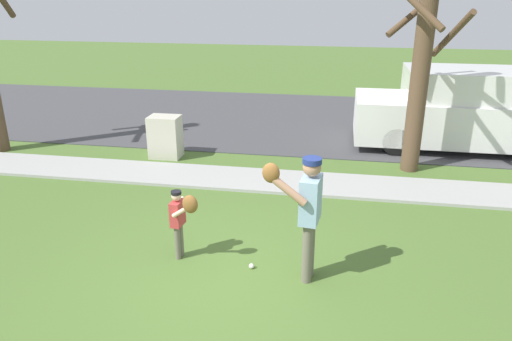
{
  "coord_description": "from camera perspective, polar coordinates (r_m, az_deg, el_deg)",
  "views": [
    {
      "loc": [
        1.32,
        -5.37,
        3.7
      ],
      "look_at": [
        0.09,
        1.61,
        1.0
      ],
      "focal_mm": 34.13,
      "sensor_mm": 36.0,
      "label": 1
    }
  ],
  "objects": [
    {
      "name": "sidewalk_strip",
      "position": [
        9.78,
        1.46,
        -1.2
      ],
      "size": [
        36.0,
        1.2,
        0.06
      ],
      "primitive_type": "cube",
      "color": "#A3A39E",
      "rests_on": "ground"
    },
    {
      "name": "utility_cabinet",
      "position": [
        11.28,
        -10.59,
        3.9
      ],
      "size": [
        0.69,
        0.51,
        0.96
      ],
      "primitive_type": "cube",
      "color": "beige",
      "rests_on": "ground"
    },
    {
      "name": "baseball",
      "position": [
        6.91,
        -0.54,
        -11.14
      ],
      "size": [
        0.07,
        0.07,
        0.07
      ],
      "primitive_type": "sphere",
      "color": "white",
      "rests_on": "ground"
    },
    {
      "name": "street_tree_near",
      "position": [
        10.4,
        18.87,
        12.12
      ],
      "size": [
        1.84,
        1.88,
        4.31
      ],
      "color": "brown",
      "rests_on": "ground"
    },
    {
      "name": "ground_plane",
      "position": [
        9.7,
        1.37,
        -1.58
      ],
      "size": [
        48.0,
        48.0,
        0.0
      ],
      "primitive_type": "plane",
      "color": "#4C6B2D"
    },
    {
      "name": "person_adult",
      "position": [
        6.25,
        5.98,
        -4.14
      ],
      "size": [
        0.74,
        0.61,
        1.72
      ],
      "rotation": [
        0.0,
        0.0,
        3.02
      ],
      "color": "#6B6656",
      "rests_on": "ground"
    },
    {
      "name": "person_child",
      "position": [
        6.9,
        -8.8,
        -5.16
      ],
      "size": [
        0.46,
        0.45,
        1.08
      ],
      "rotation": [
        0.0,
        0.0,
        6.16
      ],
      "color": "#6B6656",
      "rests_on": "ground"
    },
    {
      "name": "parked_van_white",
      "position": [
        12.64,
        23.04,
        6.4
      ],
      "size": [
        5.0,
        1.95,
        1.88
      ],
      "rotation": [
        0.0,
        0.0,
        3.14
      ],
      "color": "silver",
      "rests_on": "road_surface"
    },
    {
      "name": "road_surface",
      "position": [
        14.51,
        4.43,
        6.04
      ],
      "size": [
        36.0,
        6.8,
        0.02
      ],
      "primitive_type": "cube",
      "color": "#424244",
      "rests_on": "ground"
    }
  ]
}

